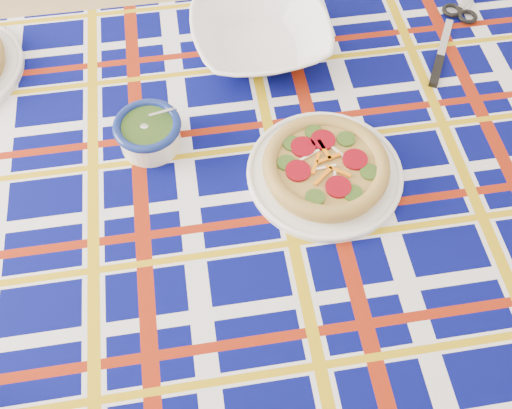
% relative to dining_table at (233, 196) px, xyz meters
% --- Properties ---
extents(floor, '(4.00, 4.00, 0.00)m').
position_rel_dining_table_xyz_m(floor, '(-0.40, -0.12, -0.73)').
color(floor, '#A38454').
rests_on(floor, ground).
extents(dining_table, '(1.97, 1.54, 0.81)m').
position_rel_dining_table_xyz_m(dining_table, '(0.00, 0.00, 0.00)').
color(dining_table, brown).
rests_on(dining_table, floor).
extents(tablecloth, '(2.01, 1.58, 0.11)m').
position_rel_dining_table_xyz_m(tablecloth, '(0.00, 0.00, 0.03)').
color(tablecloth, '#040750').
rests_on(tablecloth, dining_table).
extents(main_focaccia_plate, '(0.38, 0.38, 0.06)m').
position_rel_dining_table_xyz_m(main_focaccia_plate, '(0.19, 0.02, 0.12)').
color(main_focaccia_plate, '#B28B3F').
rests_on(main_focaccia_plate, tablecloth).
extents(pesto_bowl, '(0.16, 0.16, 0.08)m').
position_rel_dining_table_xyz_m(pesto_bowl, '(-0.18, 0.05, 0.12)').
color(pesto_bowl, '#1D360E').
rests_on(pesto_bowl, tablecloth).
extents(serving_bowl, '(0.41, 0.41, 0.08)m').
position_rel_dining_table_xyz_m(serving_bowl, '(0.01, 0.37, 0.12)').
color(serving_bowl, white).
rests_on(serving_bowl, tablecloth).
extents(table_knife, '(0.07, 0.25, 0.01)m').
position_rel_dining_table_xyz_m(table_knife, '(0.44, 0.45, 0.09)').
color(table_knife, silver).
rests_on(table_knife, tablecloth).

